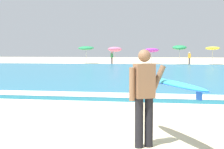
# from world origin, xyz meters

# --- Properties ---
(ground_plane) EXTENTS (160.00, 160.00, 0.00)m
(ground_plane) POSITION_xyz_m (0.00, 0.00, 0.00)
(ground_plane) COLOR beige
(sea) EXTENTS (120.00, 28.00, 0.14)m
(sea) POSITION_xyz_m (0.00, 19.02, 0.07)
(sea) COLOR teal
(sea) RESTS_ON ground
(surf_foam) EXTENTS (120.00, 1.21, 0.01)m
(surf_foam) POSITION_xyz_m (0.00, 5.62, 0.15)
(surf_foam) COLOR white
(surf_foam) RESTS_ON sea
(surfer_with_board) EXTENTS (1.40, 2.22, 1.73)m
(surfer_with_board) POSITION_xyz_m (1.78, 0.13, 1.03)
(surfer_with_board) COLOR black
(surfer_with_board) RESTS_ON ground
(beach_umbrella_0) EXTENTS (2.10, 2.13, 2.40)m
(beach_umbrella_0) POSITION_xyz_m (-8.66, 36.17, 2.07)
(beach_umbrella_0) COLOR beige
(beach_umbrella_0) RESTS_ON ground
(beach_umbrella_1) EXTENTS (1.80, 1.84, 2.29)m
(beach_umbrella_1) POSITION_xyz_m (-4.72, 35.64, 1.90)
(beach_umbrella_1) COLOR beige
(beach_umbrella_1) RESTS_ON ground
(beach_umbrella_2) EXTENTS (1.92, 1.96, 2.15)m
(beach_umbrella_2) POSITION_xyz_m (-0.09, 37.21, 1.79)
(beach_umbrella_2) COLOR beige
(beach_umbrella_2) RESTS_ON ground
(beach_umbrella_3) EXTENTS (1.80, 1.84, 2.50)m
(beach_umbrella_3) POSITION_xyz_m (3.45, 36.13, 2.13)
(beach_umbrella_3) COLOR beige
(beach_umbrella_3) RESTS_ON ground
(beach_umbrella_4) EXTENTS (1.79, 1.81, 2.27)m
(beach_umbrella_4) POSITION_xyz_m (7.49, 36.23, 2.03)
(beach_umbrella_4) COLOR beige
(beach_umbrella_4) RESTS_ON ground
(beachgoer_near_row_left) EXTENTS (0.32, 0.20, 1.58)m
(beachgoer_near_row_left) POSITION_xyz_m (4.63, 35.22, 0.84)
(beachgoer_near_row_left) COLOR #383842
(beachgoer_near_row_left) RESTS_ON ground
(beachgoer_near_row_mid) EXTENTS (0.32, 0.20, 1.58)m
(beachgoer_near_row_mid) POSITION_xyz_m (-5.17, 35.94, 0.84)
(beachgoer_near_row_mid) COLOR #383842
(beachgoer_near_row_mid) RESTS_ON ground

